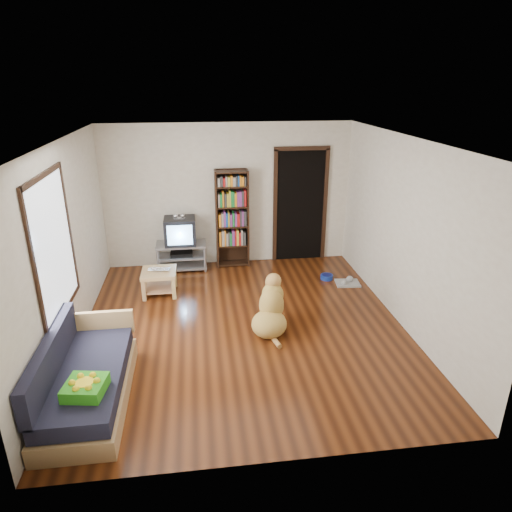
{
  "coord_description": "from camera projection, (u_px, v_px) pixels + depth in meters",
  "views": [
    {
      "loc": [
        -0.58,
        -5.67,
        3.31
      ],
      "look_at": [
        0.24,
        0.43,
        0.9
      ],
      "focal_mm": 32.0,
      "sensor_mm": 36.0,
      "label": 1
    }
  ],
  "objects": [
    {
      "name": "wall_front",
      "position": [
        275.0,
        341.0,
        3.73
      ],
      "size": [
        4.5,
        0.0,
        4.5
      ],
      "primitive_type": "plane",
      "rotation": [
        -1.57,
        0.0,
        0.0
      ],
      "color": "silver",
      "rests_on": "ground"
    },
    {
      "name": "window",
      "position": [
        54.0,
        247.0,
        5.23
      ],
      "size": [
        0.03,
        1.46,
        1.7
      ],
      "color": "white",
      "rests_on": "wall_left"
    },
    {
      "name": "dog",
      "position": [
        271.0,
        311.0,
        6.35
      ],
      "size": [
        0.63,
        0.96,
        0.78
      ],
      "color": "tan",
      "rests_on": "ground"
    },
    {
      "name": "wall_left",
      "position": [
        66.0,
        248.0,
        5.76
      ],
      "size": [
        0.0,
        5.0,
        5.0
      ],
      "primitive_type": "plane",
      "rotation": [
        1.57,
        0.0,
        1.57
      ],
      "color": "silver",
      "rests_on": "ground"
    },
    {
      "name": "tv_stand",
      "position": [
        182.0,
        255.0,
        8.38
      ],
      "size": [
        0.9,
        0.45,
        0.5
      ],
      "color": "#99999E",
      "rests_on": "ground"
    },
    {
      "name": "sofa",
      "position": [
        85.0,
        381.0,
        4.91
      ],
      "size": [
        0.8,
        1.8,
        0.8
      ],
      "color": "tan",
      "rests_on": "ground"
    },
    {
      "name": "bookshelf",
      "position": [
        232.0,
        214.0,
        8.32
      ],
      "size": [
        0.6,
        0.3,
        1.8
      ],
      "color": "black",
      "rests_on": "ground"
    },
    {
      "name": "coffee_table",
      "position": [
        159.0,
        278.0,
        7.41
      ],
      "size": [
        0.55,
        0.55,
        0.4
      ],
      "color": "tan",
      "rests_on": "ground"
    },
    {
      "name": "green_cushion",
      "position": [
        85.0,
        388.0,
        4.46
      ],
      "size": [
        0.43,
        0.43,
        0.12
      ],
      "primitive_type": "cube",
      "rotation": [
        0.0,
        0.0,
        -0.16
      ],
      "color": "green",
      "rests_on": "sofa"
    },
    {
      "name": "ground",
      "position": [
        244.0,
        326.0,
        6.51
      ],
      "size": [
        5.0,
        5.0,
        0.0
      ],
      "primitive_type": "plane",
      "color": "#58270F",
      "rests_on": "ground"
    },
    {
      "name": "laptop",
      "position": [
        158.0,
        271.0,
        7.33
      ],
      "size": [
        0.39,
        0.28,
        0.03
      ],
      "primitive_type": "imported",
      "rotation": [
        0.0,
        0.0,
        -0.15
      ],
      "color": "silver",
      "rests_on": "coffee_table"
    },
    {
      "name": "dog_bowl",
      "position": [
        327.0,
        277.0,
        8.03
      ],
      "size": [
        0.22,
        0.22,
        0.08
      ],
      "primitive_type": "cylinder",
      "color": "navy",
      "rests_on": "ground"
    },
    {
      "name": "crt_tv",
      "position": [
        180.0,
        230.0,
        8.23
      ],
      "size": [
        0.55,
        0.52,
        0.58
      ],
      "color": "black",
      "rests_on": "tv_stand"
    },
    {
      "name": "ceiling",
      "position": [
        242.0,
        140.0,
        5.57
      ],
      "size": [
        5.0,
        5.0,
        0.0
      ],
      "primitive_type": "plane",
      "rotation": [
        3.14,
        0.0,
        0.0
      ],
      "color": "white",
      "rests_on": "ground"
    },
    {
      "name": "wall_right",
      "position": [
        404.0,
        233.0,
        6.32
      ],
      "size": [
        0.0,
        5.0,
        5.0
      ],
      "primitive_type": "plane",
      "rotation": [
        1.57,
        0.0,
        -1.57
      ],
      "color": "silver",
      "rests_on": "ground"
    },
    {
      "name": "doorway",
      "position": [
        300.0,
        203.0,
        8.56
      ],
      "size": [
        1.03,
        0.05,
        2.19
      ],
      "color": "black",
      "rests_on": "wall_back"
    },
    {
      "name": "grey_rag",
      "position": [
        347.0,
        283.0,
        7.84
      ],
      "size": [
        0.43,
        0.36,
        0.03
      ],
      "primitive_type": "cube",
      "rotation": [
        0.0,
        0.0,
        -0.1
      ],
      "color": "gray",
      "rests_on": "ground"
    },
    {
      "name": "wall_back",
      "position": [
        228.0,
        196.0,
        8.35
      ],
      "size": [
        4.5,
        0.0,
        4.5
      ],
      "primitive_type": "plane",
      "rotation": [
        1.57,
        0.0,
        0.0
      ],
      "color": "silver",
      "rests_on": "ground"
    }
  ]
}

